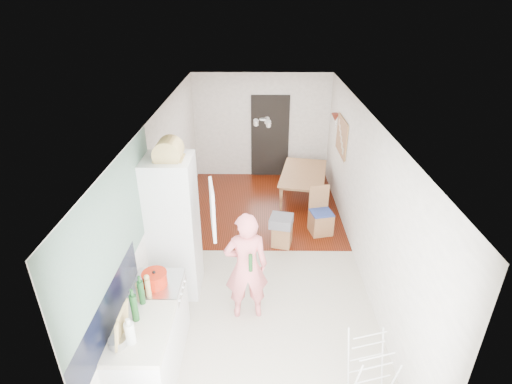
{
  "coord_description": "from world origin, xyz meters",
  "views": [
    {
      "loc": [
        -0.04,
        -5.64,
        4.1
      ],
      "look_at": [
        -0.1,
        0.2,
        1.17
      ],
      "focal_mm": 28.0,
      "sensor_mm": 36.0,
      "label": 1
    }
  ],
  "objects_px": {
    "dining_table": "(304,187)",
    "stool": "(282,235)",
    "drying_rack": "(369,370)",
    "person": "(246,258)",
    "dining_chair": "(322,212)"
  },
  "relations": [
    {
      "from": "dining_table",
      "to": "stool",
      "type": "bearing_deg",
      "value": 173.46
    },
    {
      "from": "drying_rack",
      "to": "stool",
      "type": "bearing_deg",
      "value": 89.75
    },
    {
      "from": "drying_rack",
      "to": "dining_table",
      "type": "bearing_deg",
      "value": 77.31
    },
    {
      "from": "person",
      "to": "dining_table",
      "type": "bearing_deg",
      "value": -114.31
    },
    {
      "from": "stool",
      "to": "drying_rack",
      "type": "xyz_separation_m",
      "value": [
        0.81,
        -3.0,
        0.18
      ]
    },
    {
      "from": "drying_rack",
      "to": "person",
      "type": "bearing_deg",
      "value": 122.15
    },
    {
      "from": "dining_chair",
      "to": "drying_rack",
      "type": "relative_size",
      "value": 1.16
    },
    {
      "from": "person",
      "to": "dining_table",
      "type": "xyz_separation_m",
      "value": [
        1.16,
        3.63,
        -0.71
      ]
    },
    {
      "from": "dining_chair",
      "to": "stool",
      "type": "bearing_deg",
      "value": -163.36
    },
    {
      "from": "dining_chair",
      "to": "drying_rack",
      "type": "xyz_separation_m",
      "value": [
        0.06,
        -3.41,
        -0.06
      ]
    },
    {
      "from": "person",
      "to": "stool",
      "type": "height_order",
      "value": "person"
    },
    {
      "from": "person",
      "to": "stool",
      "type": "xyz_separation_m",
      "value": [
        0.58,
        1.73,
        -0.75
      ]
    },
    {
      "from": "person",
      "to": "drying_rack",
      "type": "bearing_deg",
      "value": 130.88
    },
    {
      "from": "stool",
      "to": "drying_rack",
      "type": "bearing_deg",
      "value": -74.96
    },
    {
      "from": "dining_table",
      "to": "stool",
      "type": "xyz_separation_m",
      "value": [
        -0.58,
        -1.9,
        -0.04
      ]
    }
  ]
}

